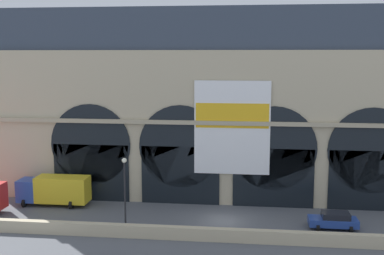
# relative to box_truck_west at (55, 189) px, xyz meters

# --- Properties ---
(ground_plane) EXTENTS (200.00, 200.00, 0.00)m
(ground_plane) POSITION_rel_box_truck_west_xyz_m (18.04, -2.88, -1.70)
(ground_plane) COLOR #54565B
(quay_parapet_wall) EXTENTS (90.00, 0.70, 1.12)m
(quay_parapet_wall) POSITION_rel_box_truck_west_xyz_m (18.04, -7.94, -1.14)
(quay_parapet_wall) COLOR #BCAD8C
(quay_parapet_wall) RESTS_ON ground
(station_building) EXTENTS (50.83, 5.13, 20.79)m
(station_building) POSITION_rel_box_truck_west_xyz_m (18.08, 4.48, 8.35)
(station_building) COLOR #BCAD8C
(station_building) RESTS_ON ground
(box_truck_west) EXTENTS (7.50, 2.91, 3.12)m
(box_truck_west) POSITION_rel_box_truck_west_xyz_m (0.00, 0.00, 0.00)
(box_truck_west) COLOR #28479E
(box_truck_west) RESTS_ON ground
(car_mideast) EXTENTS (4.40, 2.22, 1.55)m
(car_mideast) POSITION_rel_box_truck_west_xyz_m (28.19, -3.73, -0.90)
(car_mideast) COLOR #28479E
(car_mideast) RESTS_ON ground
(street_lamp_quayside) EXTENTS (0.44, 0.44, 6.90)m
(street_lamp_quayside) POSITION_rel_box_truck_west_xyz_m (9.53, -7.14, 2.71)
(street_lamp_quayside) COLOR black
(street_lamp_quayside) RESTS_ON ground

